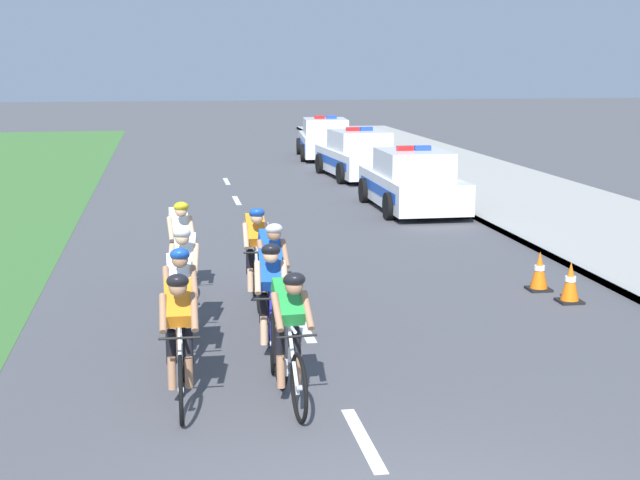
# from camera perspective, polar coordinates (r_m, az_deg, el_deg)

# --- Properties ---
(sidewalk_slab) EXTENTS (4.86, 60.00, 0.12)m
(sidewalk_slab) POSITION_cam_1_polar(r_m,az_deg,el_deg) (22.42, 15.67, 1.33)
(sidewalk_slab) COLOR #A3A099
(sidewalk_slab) RESTS_ON ground
(kerb_edge) EXTENTS (0.16, 60.00, 0.13)m
(kerb_edge) POSITION_cam_1_polar(r_m,az_deg,el_deg) (21.53, 9.99, 1.20)
(kerb_edge) COLOR #9E9E99
(kerb_edge) RESTS_ON ground
(lane_markings_centre) EXTENTS (0.14, 25.60, 0.01)m
(lane_markings_centre) POSITION_cam_1_polar(r_m,az_deg,el_deg) (16.89, -3.02, -1.53)
(lane_markings_centre) COLOR white
(lane_markings_centre) RESTS_ON ground
(cyclist_lead) EXTENTS (0.42, 1.72, 1.56)m
(cyclist_lead) POSITION_cam_1_polar(r_m,az_deg,el_deg) (9.97, -8.59, -5.83)
(cyclist_lead) COLOR black
(cyclist_lead) RESTS_ON ground
(cyclist_second) EXTENTS (0.44, 1.72, 1.56)m
(cyclist_second) POSITION_cam_1_polar(r_m,az_deg,el_deg) (9.92, -1.88, -5.80)
(cyclist_second) COLOR black
(cyclist_second) RESTS_ON ground
(cyclist_third) EXTENTS (0.42, 1.72, 1.56)m
(cyclist_third) POSITION_cam_1_polar(r_m,az_deg,el_deg) (11.25, -8.53, -3.90)
(cyclist_third) COLOR black
(cyclist_third) RESTS_ON ground
(cyclist_fourth) EXTENTS (0.44, 1.72, 1.56)m
(cyclist_fourth) POSITION_cam_1_polar(r_m,az_deg,el_deg) (11.40, -3.02, -3.59)
(cyclist_fourth) COLOR black
(cyclist_fourth) RESTS_ON ground
(cyclist_fifth) EXTENTS (0.45, 1.72, 1.56)m
(cyclist_fifth) POSITION_cam_1_polar(r_m,az_deg,el_deg) (12.56, -8.24, -2.32)
(cyclist_fifth) COLOR black
(cyclist_fifth) RESTS_ON ground
(cyclist_sixth) EXTENTS (0.42, 1.72, 1.56)m
(cyclist_sixth) POSITION_cam_1_polar(r_m,az_deg,el_deg) (12.73, -2.98, -2.05)
(cyclist_sixth) COLOR black
(cyclist_sixth) RESTS_ON ground
(cyclist_seventh) EXTENTS (0.45, 1.72, 1.56)m
(cyclist_seventh) POSITION_cam_1_polar(r_m,az_deg,el_deg) (14.74, -8.53, -0.36)
(cyclist_seventh) COLOR black
(cyclist_seventh) RESTS_ON ground
(cyclist_eighth) EXTENTS (0.42, 1.72, 1.56)m
(cyclist_eighth) POSITION_cam_1_polar(r_m,az_deg,el_deg) (14.04, -3.93, -0.83)
(cyclist_eighth) COLOR black
(cyclist_eighth) RESTS_ON ground
(police_car_nearest) EXTENTS (2.01, 4.40, 1.59)m
(police_car_nearest) POSITION_cam_1_polar(r_m,az_deg,el_deg) (23.10, 5.65, 3.51)
(police_car_nearest) COLOR silver
(police_car_nearest) RESTS_ON ground
(police_car_second) EXTENTS (2.23, 4.51, 1.59)m
(police_car_second) POSITION_cam_1_polar(r_m,az_deg,el_deg) (29.41, 2.36, 5.14)
(police_car_second) COLOR silver
(police_car_second) RESTS_ON ground
(police_car_third) EXTENTS (2.28, 4.53, 1.59)m
(police_car_third) POSITION_cam_1_polar(r_m,az_deg,el_deg) (35.43, 0.31, 6.14)
(police_car_third) COLOR silver
(police_car_third) RESTS_ON ground
(traffic_cone_mid) EXTENTS (0.36, 0.36, 0.64)m
(traffic_cone_mid) POSITION_cam_1_polar(r_m,az_deg,el_deg) (14.72, 15.04, -2.53)
(traffic_cone_mid) COLOR black
(traffic_cone_mid) RESTS_ON ground
(traffic_cone_far) EXTENTS (0.36, 0.36, 0.64)m
(traffic_cone_far) POSITION_cam_1_polar(r_m,az_deg,el_deg) (15.37, 13.25, -1.88)
(traffic_cone_far) COLOR black
(traffic_cone_far) RESTS_ON ground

